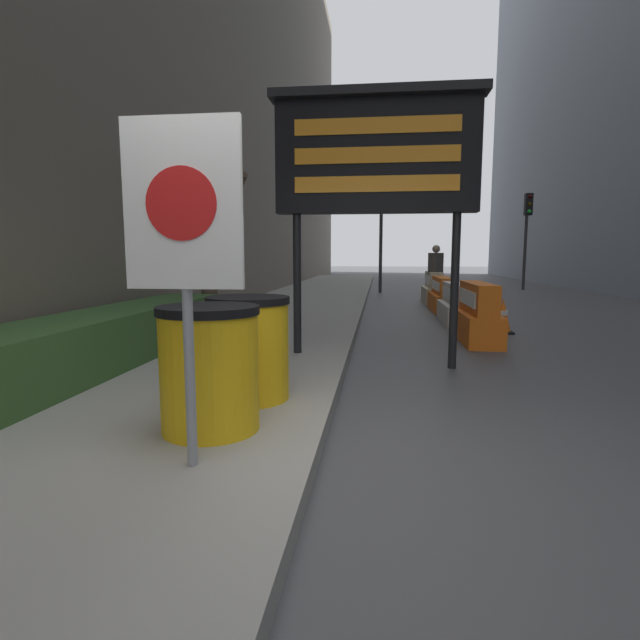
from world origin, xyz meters
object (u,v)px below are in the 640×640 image
Objects in this scene: traffic_light_near_curb at (381,210)px; barrel_drum_middle at (249,348)px; jersey_barrier_white at (456,306)px; traffic_cone_near at (503,316)px; warning_sign at (184,228)px; jersey_barrier_orange_far at (477,316)px; barrel_drum_foreground at (210,368)px; message_board at (376,157)px; traffic_light_far_side at (527,220)px; pedestrian_worker at (436,269)px; jersey_barrier_orange_near at (442,296)px; jersey_barrier_cream at (433,289)px.

barrel_drum_middle is at bearing -94.46° from traffic_light_near_curb.
jersey_barrier_white reaches higher than traffic_cone_near.
jersey_barrier_orange_far is (2.64, 5.46, -1.11)m from warning_sign.
barrel_drum_foreground is 0.49× the size of jersey_barrier_white.
traffic_cone_near is at bearing 52.67° from message_board.
jersey_barrier_orange_far is 2.70× the size of traffic_cone_near.
barrel_drum_middle is 18.18m from traffic_light_far_side.
warning_sign is 6.16m from jersey_barrier_orange_far.
barrel_drum_foreground is 0.52× the size of jersey_barrier_orange_far.
message_board reaches higher than traffic_cone_near.
warning_sign is 12.31m from pedestrian_worker.
traffic_light_near_curb is at bearing 104.66° from jersey_barrier_orange_near.
barrel_drum_middle is 0.23× the size of traffic_light_far_side.
jersey_barrier_cream is 7.69m from traffic_light_far_side.
barrel_drum_foreground is 6.69m from traffic_cone_near.
jersey_barrier_white is (2.64, 7.69, -1.17)m from warning_sign.
message_board is at bearing -103.96° from jersey_barrier_orange_near.
pedestrian_worker reaches higher than barrel_drum_middle.
barrel_drum_middle is (0.07, 0.79, 0.00)m from barrel_drum_foreground.
message_board is 1.94× the size of jersey_barrier_orange_far.
barrel_drum_foreground is 3.62m from message_board.
message_board is (1.04, 2.06, 1.94)m from barrel_drum_middle.
warning_sign is at bearing -89.05° from barrel_drum_middle.
jersey_barrier_white is 2.29m from jersey_barrier_orange_near.
traffic_cone_near is at bearing -83.79° from jersey_barrier_cream.
warning_sign reaches higher than jersey_barrier_orange_near.
pedestrian_worker reaches higher than jersey_barrier_white.
barrel_drum_foreground is 0.23× the size of traffic_light_far_side.
jersey_barrier_orange_near is 0.47× the size of traffic_light_near_curb.
jersey_barrier_cream reaches higher than traffic_cone_near.
traffic_light_near_curb is (1.13, 14.44, 2.41)m from barrel_drum_middle.
pedestrian_worker reaches higher than traffic_cone_near.
warning_sign reaches higher than jersey_barrier_cream.
traffic_light_far_side reaches higher than jersey_barrier_white.
barrel_drum_middle is at bearing -123.28° from traffic_cone_near.
jersey_barrier_white is at bearing 90.00° from jersey_barrier_orange_far.
traffic_light_near_curb reaches higher than warning_sign.
warning_sign is 1.16× the size of jersey_barrier_orange_far.
jersey_barrier_orange_far is (1.62, 1.99, -2.12)m from message_board.
jersey_barrier_orange_near is at bearing 72.76° from barrel_drum_middle.
barrel_drum_middle is 0.51× the size of jersey_barrier_cream.
traffic_light_near_curb reaches higher than pedestrian_worker.
traffic_light_near_curb is (1.10, 15.84, 1.47)m from warning_sign.
traffic_light_far_side reaches higher than message_board.
message_board is 0.79× the size of traffic_light_near_curb.
warning_sign is (0.02, -1.40, 0.93)m from barrel_drum_middle.
warning_sign is at bearing -110.65° from traffic_light_far_side.
pedestrian_worker is (0.04, 6.55, 0.57)m from jersey_barrier_orange_far.
jersey_barrier_orange_near is 3.63m from traffic_cone_near.
barrel_drum_middle reaches higher than jersey_barrier_orange_far.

